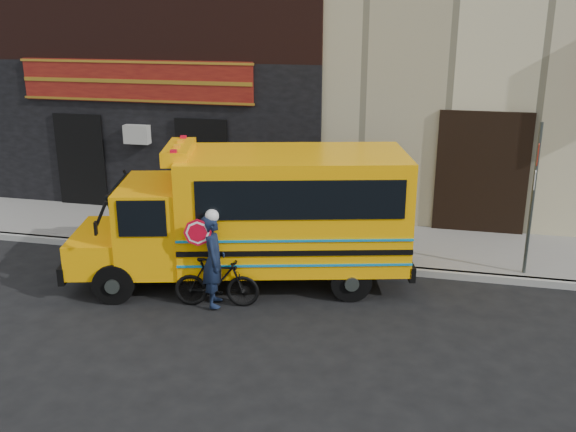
% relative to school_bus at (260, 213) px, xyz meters
% --- Properties ---
extents(ground, '(120.00, 120.00, 0.00)m').
position_rel_school_bus_xyz_m(ground, '(0.53, -1.52, -1.51)').
color(ground, black).
rests_on(ground, ground).
extents(curb, '(40.00, 0.20, 0.15)m').
position_rel_school_bus_xyz_m(curb, '(0.53, 1.08, -1.43)').
color(curb, '#9C9C97').
rests_on(curb, ground).
extents(sidewalk, '(40.00, 3.00, 0.15)m').
position_rel_school_bus_xyz_m(sidewalk, '(0.53, 2.58, -1.43)').
color(sidewalk, slate).
rests_on(sidewalk, ground).
extents(school_bus, '(7.21, 3.78, 2.92)m').
position_rel_school_bus_xyz_m(school_bus, '(0.00, 0.00, 0.00)').
color(school_bus, black).
rests_on(school_bus, ground).
extents(sign_pole, '(0.08, 0.29, 3.35)m').
position_rel_school_bus_xyz_m(sign_pole, '(5.38, 1.35, 0.33)').
color(sign_pole, '#404844').
rests_on(sign_pole, ground).
extents(bicycle, '(1.69, 0.73, 0.98)m').
position_rel_school_bus_xyz_m(bicycle, '(-0.51, -1.33, -1.02)').
color(bicycle, black).
rests_on(bicycle, ground).
extents(cyclist, '(0.59, 0.75, 1.80)m').
position_rel_school_bus_xyz_m(cyclist, '(-0.54, -1.36, -0.61)').
color(cyclist, '#101A32').
rests_on(cyclist, ground).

